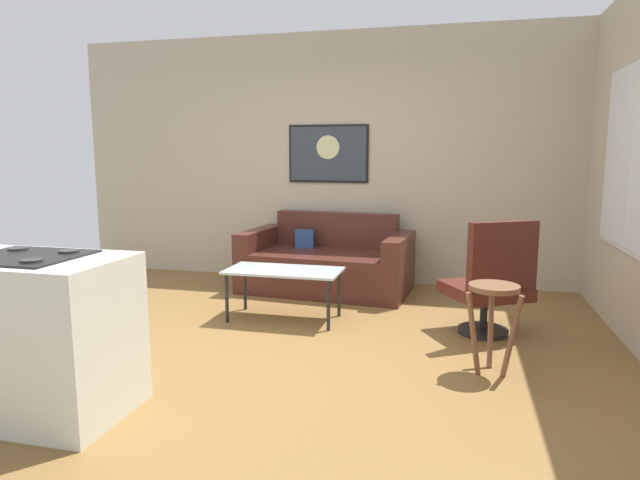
{
  "coord_description": "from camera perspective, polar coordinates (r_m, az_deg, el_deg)",
  "views": [
    {
      "loc": [
        1.31,
        -3.74,
        1.45
      ],
      "look_at": [
        0.14,
        0.9,
        0.7
      ],
      "focal_mm": 30.78,
      "sensor_mm": 36.0,
      "label": 1
    }
  ],
  "objects": [
    {
      "name": "ground",
      "position": [
        4.23,
        -4.96,
        -11.47
      ],
      "size": [
        6.4,
        6.4,
        0.04
      ],
      "primitive_type": "cube",
      "color": "brown"
    },
    {
      "name": "back_wall",
      "position": [
        6.3,
        2.14,
        8.44
      ],
      "size": [
        6.4,
        0.05,
        2.8
      ],
      "primitive_type": "cube",
      "color": "#BAAC92",
      "rests_on": "ground"
    },
    {
      "name": "couch",
      "position": [
        5.9,
        0.74,
        -2.55
      ],
      "size": [
        1.82,
        1.08,
        0.81
      ],
      "color": "#4A231B",
      "rests_on": "ground"
    },
    {
      "name": "coffee_table",
      "position": [
        4.82,
        -3.78,
        -3.54
      ],
      "size": [
        1.0,
        0.5,
        0.45
      ],
      "color": "silver",
      "rests_on": "ground"
    },
    {
      "name": "armchair",
      "position": [
        4.56,
        17.38,
        -4.22
      ],
      "size": [
        0.78,
        0.77,
        0.95
      ],
      "color": "black",
      "rests_on": "ground"
    },
    {
      "name": "bar_stool",
      "position": [
        3.8,
        17.57,
        -6.36
      ],
      "size": [
        0.37,
        0.37,
        0.6
      ],
      "color": "brown",
      "rests_on": "ground"
    },
    {
      "name": "wall_painting",
      "position": [
        6.29,
        0.85,
        8.97
      ],
      "size": [
        0.92,
        0.03,
        0.65
      ],
      "color": "black"
    },
    {
      "name": "window",
      "position": [
        4.81,
        29.76,
        7.41
      ],
      "size": [
        0.03,
        1.57,
        1.45
      ],
      "color": "silver"
    }
  ]
}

